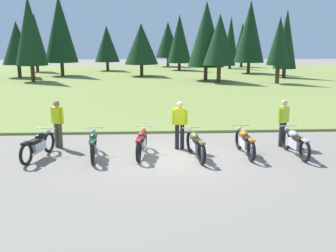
{
  "coord_description": "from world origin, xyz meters",
  "views": [
    {
      "loc": [
        -0.65,
        -11.79,
        3.65
      ],
      "look_at": [
        0.0,
        0.6,
        0.9
      ],
      "focal_mm": 40.76,
      "sensor_mm": 36.0,
      "label": 1
    }
  ],
  "objects_px": {
    "motorcycle_orange": "(245,142)",
    "motorcycle_silver": "(295,142)",
    "motorcycle_black": "(38,145)",
    "rider_checking_bike": "(58,121)",
    "motorcycle_olive": "(196,145)",
    "motorcycle_british_green": "(93,145)",
    "rider_in_hivis_vest": "(180,122)",
    "rider_with_back_turned": "(283,120)",
    "motorcycle_red": "(142,143)"
  },
  "relations": [
    {
      "from": "motorcycle_black",
      "to": "motorcycle_red",
      "type": "height_order",
      "value": "same"
    },
    {
      "from": "motorcycle_black",
      "to": "motorcycle_red",
      "type": "distance_m",
      "value": 3.28
    },
    {
      "from": "rider_checking_bike",
      "to": "rider_in_hivis_vest",
      "type": "distance_m",
      "value": 4.25
    },
    {
      "from": "motorcycle_british_green",
      "to": "motorcycle_silver",
      "type": "distance_m",
      "value": 6.54
    },
    {
      "from": "rider_checking_bike",
      "to": "motorcycle_black",
      "type": "bearing_deg",
      "value": -105.41
    },
    {
      "from": "rider_checking_bike",
      "to": "motorcycle_olive",
      "type": "bearing_deg",
      "value": -17.37
    },
    {
      "from": "motorcycle_red",
      "to": "motorcycle_orange",
      "type": "height_order",
      "value": "same"
    },
    {
      "from": "motorcycle_silver",
      "to": "rider_checking_bike",
      "type": "distance_m",
      "value": 8.07
    },
    {
      "from": "motorcycle_orange",
      "to": "motorcycle_silver",
      "type": "height_order",
      "value": "same"
    },
    {
      "from": "rider_in_hivis_vest",
      "to": "motorcycle_red",
      "type": "bearing_deg",
      "value": -151.43
    },
    {
      "from": "motorcycle_orange",
      "to": "motorcycle_silver",
      "type": "bearing_deg",
      "value": -4.83
    },
    {
      "from": "motorcycle_red",
      "to": "motorcycle_silver",
      "type": "height_order",
      "value": "same"
    },
    {
      "from": "motorcycle_british_green",
      "to": "motorcycle_red",
      "type": "relative_size",
      "value": 1.0
    },
    {
      "from": "motorcycle_olive",
      "to": "motorcycle_orange",
      "type": "bearing_deg",
      "value": 8.02
    },
    {
      "from": "rider_with_back_turned",
      "to": "motorcycle_red",
      "type": "bearing_deg",
      "value": -169.92
    },
    {
      "from": "motorcycle_black",
      "to": "rider_with_back_turned",
      "type": "xyz_separation_m",
      "value": [
        8.26,
        1.04,
        0.51
      ]
    },
    {
      "from": "motorcycle_olive",
      "to": "rider_in_hivis_vest",
      "type": "xyz_separation_m",
      "value": [
        -0.42,
        1.05,
        0.51
      ]
    },
    {
      "from": "motorcycle_black",
      "to": "motorcycle_silver",
      "type": "bearing_deg",
      "value": -0.63
    },
    {
      "from": "motorcycle_red",
      "to": "motorcycle_orange",
      "type": "xyz_separation_m",
      "value": [
        3.38,
        -0.11,
        0.0
      ]
    },
    {
      "from": "motorcycle_orange",
      "to": "motorcycle_silver",
      "type": "relative_size",
      "value": 1.0
    },
    {
      "from": "motorcycle_red",
      "to": "motorcycle_olive",
      "type": "bearing_deg",
      "value": -11.11
    },
    {
      "from": "motorcycle_orange",
      "to": "motorcycle_olive",
      "type": "bearing_deg",
      "value": -171.98
    },
    {
      "from": "rider_with_back_turned",
      "to": "rider_in_hivis_vest",
      "type": "distance_m",
      "value": 3.68
    },
    {
      "from": "motorcycle_british_green",
      "to": "rider_in_hivis_vest",
      "type": "height_order",
      "value": "rider_in_hivis_vest"
    },
    {
      "from": "motorcycle_orange",
      "to": "rider_in_hivis_vest",
      "type": "height_order",
      "value": "rider_in_hivis_vest"
    },
    {
      "from": "motorcycle_silver",
      "to": "rider_checking_bike",
      "type": "bearing_deg",
      "value": 170.27
    },
    {
      "from": "motorcycle_british_green",
      "to": "motorcycle_silver",
      "type": "bearing_deg",
      "value": -0.53
    },
    {
      "from": "rider_checking_bike",
      "to": "rider_with_back_turned",
      "type": "height_order",
      "value": "same"
    },
    {
      "from": "motorcycle_british_green",
      "to": "motorcycle_orange",
      "type": "height_order",
      "value": "same"
    },
    {
      "from": "motorcycle_black",
      "to": "motorcycle_red",
      "type": "xyz_separation_m",
      "value": [
        3.28,
        0.15,
        0.0
      ]
    },
    {
      "from": "motorcycle_british_green",
      "to": "rider_checking_bike",
      "type": "xyz_separation_m",
      "value": [
        -1.39,
        1.3,
        0.51
      ]
    },
    {
      "from": "motorcycle_red",
      "to": "rider_with_back_turned",
      "type": "relative_size",
      "value": 1.26
    },
    {
      "from": "motorcycle_olive",
      "to": "motorcycle_orange",
      "type": "relative_size",
      "value": 1.0
    },
    {
      "from": "motorcycle_silver",
      "to": "rider_in_hivis_vest",
      "type": "xyz_separation_m",
      "value": [
        -3.71,
        0.95,
        0.51
      ]
    },
    {
      "from": "motorcycle_orange",
      "to": "rider_with_back_turned",
      "type": "relative_size",
      "value": 1.26
    },
    {
      "from": "motorcycle_black",
      "to": "motorcycle_olive",
      "type": "xyz_separation_m",
      "value": [
        5.0,
        -0.19,
        0.0
      ]
    },
    {
      "from": "motorcycle_black",
      "to": "motorcycle_orange",
      "type": "xyz_separation_m",
      "value": [
        6.66,
        0.05,
        0.0
      ]
    },
    {
      "from": "motorcycle_black",
      "to": "motorcycle_orange",
      "type": "relative_size",
      "value": 0.98
    },
    {
      "from": "motorcycle_olive",
      "to": "motorcycle_orange",
      "type": "height_order",
      "value": "same"
    },
    {
      "from": "motorcycle_british_green",
      "to": "rider_in_hivis_vest",
      "type": "xyz_separation_m",
      "value": [
        2.84,
        0.89,
        0.51
      ]
    },
    {
      "from": "motorcycle_silver",
      "to": "motorcycle_orange",
      "type": "bearing_deg",
      "value": 175.17
    },
    {
      "from": "rider_with_back_turned",
      "to": "rider_in_hivis_vest",
      "type": "bearing_deg",
      "value": -177.25
    },
    {
      "from": "motorcycle_orange",
      "to": "rider_checking_bike",
      "type": "height_order",
      "value": "rider_checking_bike"
    },
    {
      "from": "motorcycle_black",
      "to": "motorcycle_olive",
      "type": "bearing_deg",
      "value": -2.14
    },
    {
      "from": "motorcycle_british_green",
      "to": "motorcycle_black",
      "type": "bearing_deg",
      "value": 178.99
    },
    {
      "from": "motorcycle_silver",
      "to": "rider_in_hivis_vest",
      "type": "relative_size",
      "value": 1.26
    },
    {
      "from": "motorcycle_red",
      "to": "motorcycle_orange",
      "type": "relative_size",
      "value": 1.0
    },
    {
      "from": "rider_in_hivis_vest",
      "to": "motorcycle_olive",
      "type": "bearing_deg",
      "value": -67.92
    },
    {
      "from": "motorcycle_red",
      "to": "motorcycle_olive",
      "type": "relative_size",
      "value": 1.0
    },
    {
      "from": "motorcycle_olive",
      "to": "rider_checking_bike",
      "type": "relative_size",
      "value": 1.25
    }
  ]
}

